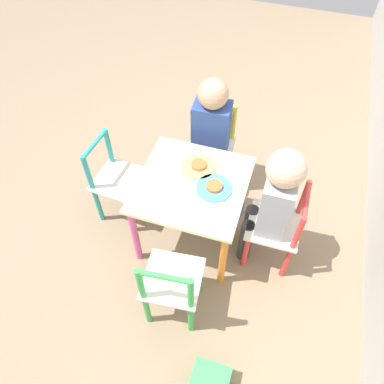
{
  "coord_description": "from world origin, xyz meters",
  "views": [
    {
      "loc": [
        1.11,
        0.35,
        1.87
      ],
      "look_at": [
        0.0,
        0.0,
        0.39
      ],
      "focal_mm": 35.0,
      "sensor_mm": 36.0,
      "label": 1
    }
  ],
  "objects_px": {
    "plate_back": "(214,187)",
    "chair_yellow": "(212,148)",
    "plate_left": "(199,166)",
    "child_back": "(273,199)",
    "kids_table": "(192,193)",
    "chair_green": "(172,286)",
    "chair_red": "(278,228)",
    "chair_teal": "(117,181)",
    "child_left": "(211,130)"
  },
  "relations": [
    {
      "from": "plate_back",
      "to": "chair_yellow",
      "type": "bearing_deg",
      "value": -163.8
    },
    {
      "from": "plate_left",
      "to": "child_back",
      "type": "bearing_deg",
      "value": 74.89
    },
    {
      "from": "kids_table",
      "to": "plate_left",
      "type": "relative_size",
      "value": 3.05
    },
    {
      "from": "chair_yellow",
      "to": "plate_back",
      "type": "relative_size",
      "value": 3.08
    },
    {
      "from": "child_back",
      "to": "chair_yellow",
      "type": "bearing_deg",
      "value": -137.88
    },
    {
      "from": "plate_left",
      "to": "chair_green",
      "type": "bearing_deg",
      "value": 4.77
    },
    {
      "from": "chair_red",
      "to": "chair_green",
      "type": "distance_m",
      "value": 0.61
    },
    {
      "from": "chair_teal",
      "to": "plate_left",
      "type": "relative_size",
      "value": 3.1
    },
    {
      "from": "chair_green",
      "to": "chair_teal",
      "type": "distance_m",
      "value": 0.7
    },
    {
      "from": "kids_table",
      "to": "chair_green",
      "type": "bearing_deg",
      "value": 5.93
    },
    {
      "from": "kids_table",
      "to": "plate_back",
      "type": "height_order",
      "value": "plate_back"
    },
    {
      "from": "child_left",
      "to": "plate_back",
      "type": "bearing_deg",
      "value": -74.44
    },
    {
      "from": "child_back",
      "to": "plate_left",
      "type": "height_order",
      "value": "child_back"
    },
    {
      "from": "chair_yellow",
      "to": "chair_green",
      "type": "xyz_separation_m",
      "value": [
        0.91,
        0.07,
        0.0
      ]
    },
    {
      "from": "chair_green",
      "to": "plate_left",
      "type": "distance_m",
      "value": 0.6
    },
    {
      "from": "chair_yellow",
      "to": "child_back",
      "type": "height_order",
      "value": "child_back"
    },
    {
      "from": "plate_left",
      "to": "kids_table",
      "type": "bearing_deg",
      "value": -0.0
    },
    {
      "from": "child_back",
      "to": "plate_left",
      "type": "distance_m",
      "value": 0.41
    },
    {
      "from": "child_left",
      "to": "plate_left",
      "type": "height_order",
      "value": "child_left"
    },
    {
      "from": "child_back",
      "to": "plate_back",
      "type": "relative_size",
      "value": 4.53
    },
    {
      "from": "chair_teal",
      "to": "child_back",
      "type": "height_order",
      "value": "child_back"
    },
    {
      "from": "plate_left",
      "to": "plate_back",
      "type": "height_order",
      "value": "same"
    },
    {
      "from": "chair_red",
      "to": "chair_green",
      "type": "relative_size",
      "value": 1.0
    },
    {
      "from": "chair_teal",
      "to": "plate_back",
      "type": "bearing_deg",
      "value": -89.06
    },
    {
      "from": "chair_yellow",
      "to": "plate_back",
      "type": "distance_m",
      "value": 0.51
    },
    {
      "from": "chair_green",
      "to": "chair_red",
      "type": "bearing_deg",
      "value": -137.64
    },
    {
      "from": "child_back",
      "to": "child_left",
      "type": "bearing_deg",
      "value": -133.92
    },
    {
      "from": "chair_yellow",
      "to": "chair_teal",
      "type": "bearing_deg",
      "value": -138.71
    },
    {
      "from": "chair_yellow",
      "to": "chair_green",
      "type": "distance_m",
      "value": 0.91
    },
    {
      "from": "kids_table",
      "to": "plate_back",
      "type": "xyz_separation_m",
      "value": [
        0.0,
        0.11,
        0.09
      ]
    },
    {
      "from": "child_back",
      "to": "chair_green",
      "type": "bearing_deg",
      "value": -37.97
    },
    {
      "from": "chair_teal",
      "to": "plate_back",
      "type": "distance_m",
      "value": 0.6
    },
    {
      "from": "chair_red",
      "to": "chair_green",
      "type": "bearing_deg",
      "value": -42.36
    },
    {
      "from": "kids_table",
      "to": "plate_back",
      "type": "bearing_deg",
      "value": 90.0
    },
    {
      "from": "chair_teal",
      "to": "chair_yellow",
      "type": "bearing_deg",
      "value": -41.29
    },
    {
      "from": "kids_table",
      "to": "chair_yellow",
      "type": "height_order",
      "value": "chair_yellow"
    },
    {
      "from": "child_back",
      "to": "chair_red",
      "type": "bearing_deg",
      "value": 90.0
    },
    {
      "from": "kids_table",
      "to": "child_back",
      "type": "height_order",
      "value": "child_back"
    },
    {
      "from": "plate_left",
      "to": "plate_back",
      "type": "distance_m",
      "value": 0.16
    },
    {
      "from": "kids_table",
      "to": "child_left",
      "type": "bearing_deg",
      "value": -177.38
    },
    {
      "from": "chair_red",
      "to": "child_back",
      "type": "distance_m",
      "value": 0.22
    },
    {
      "from": "chair_green",
      "to": "child_left",
      "type": "distance_m",
      "value": 0.87
    },
    {
      "from": "chair_green",
      "to": "child_back",
      "type": "relative_size",
      "value": 0.68
    },
    {
      "from": "kids_table",
      "to": "chair_teal",
      "type": "relative_size",
      "value": 0.98
    },
    {
      "from": "kids_table",
      "to": "child_back",
      "type": "distance_m",
      "value": 0.41
    },
    {
      "from": "chair_teal",
      "to": "plate_left",
      "type": "bearing_deg",
      "value": -76.03
    },
    {
      "from": "chair_green",
      "to": "plate_left",
      "type": "height_order",
      "value": "chair_green"
    },
    {
      "from": "chair_red",
      "to": "child_left",
      "type": "xyz_separation_m",
      "value": [
        -0.39,
        -0.47,
        0.2
      ]
    },
    {
      "from": "kids_table",
      "to": "chair_yellow",
      "type": "bearing_deg",
      "value": -177.38
    },
    {
      "from": "chair_green",
      "to": "child_left",
      "type": "relative_size",
      "value": 0.7
    }
  ]
}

